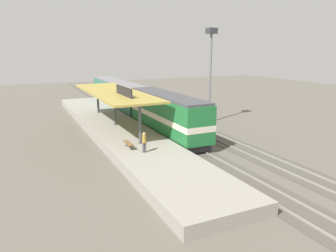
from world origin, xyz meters
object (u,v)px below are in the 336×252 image
at_px(platform_bench, 128,143).
at_px(person_waiting, 144,141).
at_px(locomotive, 167,115).
at_px(light_mast, 211,56).
at_px(passenger_carriage_single, 118,94).

xyz_separation_m(platform_bench, person_waiting, (0.82, -1.67, 0.51)).
xyz_separation_m(locomotive, light_mast, (7.80, 3.90, 5.99)).
bearing_deg(locomotive, light_mast, 26.54).
bearing_deg(person_waiting, passenger_carriage_single, 78.14).
bearing_deg(platform_bench, person_waiting, -63.94).
distance_m(platform_bench, passenger_carriage_single, 23.78).
height_order(platform_bench, person_waiting, person_waiting).
bearing_deg(light_mast, person_waiting, -140.86).
bearing_deg(passenger_carriage_single, light_mast, -61.06).
xyz_separation_m(light_mast, person_waiting, (-12.98, -10.57, -6.54)).
xyz_separation_m(locomotive, person_waiting, (-5.18, -6.67, -0.56)).
bearing_deg(light_mast, passenger_carriage_single, 118.94).
relative_size(locomotive, person_waiting, 8.44).
bearing_deg(locomotive, person_waiting, -127.84).
relative_size(platform_bench, light_mast, 0.15).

